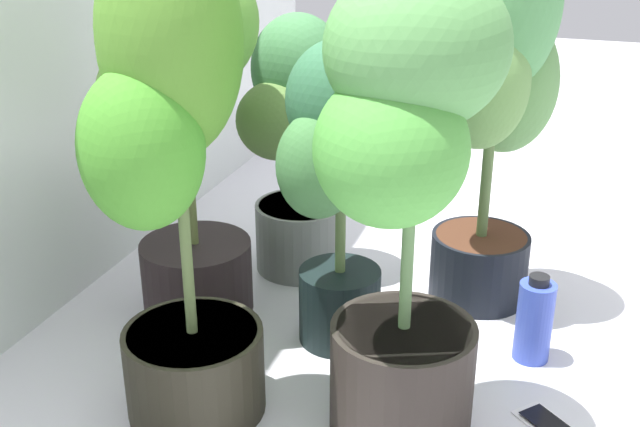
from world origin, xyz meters
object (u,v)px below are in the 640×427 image
potted_plant_back_left (172,169)px  potted_plant_center (336,169)px  cell_phone (550,426)px  potted_plant_back_center (178,97)px  potted_plant_back_right (295,136)px  nutrient_bottle (534,320)px  potted_plant_front_left (405,183)px  potted_plant_front_right (495,82)px

potted_plant_back_left → potted_plant_center: potted_plant_back_left is taller
cell_phone → potted_plant_back_center: bearing=120.1°
potted_plant_back_left → potted_plant_back_right: potted_plant_back_left is taller
cell_phone → nutrient_bottle: 0.26m
potted_plant_center → potted_plant_back_center: bearing=86.9°
potted_plant_front_left → nutrient_bottle: bearing=-34.3°
nutrient_bottle → potted_plant_front_left: bearing=145.7°
potted_plant_front_left → potted_plant_center: potted_plant_front_left is taller
potted_plant_center → nutrient_bottle: bearing=-79.8°
potted_plant_front_right → potted_plant_center: (-0.32, 0.28, -0.13)m
potted_plant_back_center → potted_plant_center: size_ratio=1.24×
potted_plant_center → nutrient_bottle: size_ratio=3.39×
potted_plant_back_right → cell_phone: 0.92m
potted_plant_back_left → potted_plant_front_left: bearing=-78.2°
potted_plant_front_right → potted_plant_back_right: bearing=91.1°
cell_phone → potted_plant_back_right: bearing=97.7°
potted_plant_back_left → nutrient_bottle: bearing=-56.2°
potted_plant_back_right → potted_plant_center: (-0.31, -0.21, 0.04)m
cell_phone → potted_plant_front_right: bearing=65.5°
potted_plant_back_left → potted_plant_back_right: size_ratio=1.37×
potted_plant_back_right → cell_phone: potted_plant_back_right is taller
potted_plant_center → cell_phone: (-0.16, -0.49, -0.42)m
potted_plant_front_right → potted_plant_back_right: potted_plant_front_right is taller
potted_plant_back_right → cell_phone: size_ratio=4.45×
potted_plant_back_center → potted_plant_back_left: potted_plant_back_left is taller
potted_plant_back_left → nutrient_bottle: size_ratio=4.60×
potted_plant_back_left → potted_plant_center: 0.40m
potted_plant_back_center → cell_phone: size_ratio=5.58×
potted_plant_front_right → cell_phone: bearing=-156.4°
potted_plant_back_left → potted_plant_back_right: 0.67m
cell_phone → nutrient_bottle: bearing=55.4°
potted_plant_back_center → cell_phone: (-0.18, -0.86, -0.54)m
potted_plant_front_right → potted_plant_back_left: same height
potted_plant_front_left → nutrient_bottle: 0.58m
potted_plant_center → cell_phone: 0.66m
potted_plant_center → nutrient_bottle: potted_plant_center is taller
potted_plant_front_right → potted_plant_center: 0.45m
potted_plant_front_left → potted_plant_back_right: bearing=35.8°
potted_plant_center → potted_plant_front_left: bearing=-141.6°
potted_plant_front_left → nutrient_bottle: size_ratio=4.27×
potted_plant_back_left → potted_plant_back_center: bearing=26.3°
potted_plant_back_center → potted_plant_center: 0.39m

